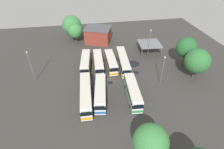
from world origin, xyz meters
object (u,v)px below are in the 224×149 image
Objects in this scene: lamp_post_by_building at (31,66)px; tree_northwest at (75,31)px; bus_row0_slot2 at (111,62)px; tree_west_edge at (151,141)px; depot_building at (98,35)px; tree_east_edge at (197,61)px; bus_row1_slot1 at (100,93)px; tree_south_edge at (187,48)px; bus_row1_slot0 at (86,94)px; bus_row0_slot0 at (86,62)px; lamp_post_near_entrance at (163,69)px; bus_row0_slot1 at (98,62)px; lamp_post_mid_lot at (149,43)px; tree_northeast at (72,25)px; bus_row0_slot3 at (123,61)px; bus_row1_slot3 at (133,92)px; maintenance_shelter at (150,44)px.

lamp_post_by_building is 1.24× the size of tree_northwest.
bus_row0_slot2 is 22.46m from tree_northwest.
lamp_post_by_building reaches higher than tree_west_edge.
tree_east_edge is (28.17, 23.39, 2.53)m from depot_building.
depot_building is (-32.28, 3.22, 1.00)m from bus_row1_slot1.
bus_row1_slot0 is at bearing -70.88° from tree_south_edge.
lamp_post_near_entrance is at bearing 59.70° from bus_row0_slot0.
bus_row1_slot1 is 29.27m from tree_south_edge.
bus_row0_slot1 and bus_row1_slot0 have the same top height.
bus_row0_slot0 is at bearing -169.68° from bus_row1_slot1.
lamp_post_mid_lot is at bearing 98.26° from bus_row0_slot0.
bus_row1_slot0 is at bearing 2.91° from tree_northwest.
lamp_post_by_building is at bearing -80.79° from bus_row0_slot2.
tree_south_edge is (26.46, 33.25, 0.61)m from tree_northeast.
bus_row1_slot1 is at bearing -4.71° from bus_row0_slot1.
bus_row0_slot3 is 1.70× the size of lamp_post_near_entrance.
tree_northwest is at bearing -125.43° from tree_south_edge.
bus_row1_slot1 is at bearing 8.74° from tree_northwest.
bus_row0_slot1 is at bearing -97.08° from tree_south_edge.
bus_row1_slot0 is 32.42m from tree_south_edge.
depot_building is (-18.68, -1.67, 1.00)m from bus_row0_slot2.
tree_south_edge is 1.04× the size of tree_east_edge.
lamp_post_near_entrance is (6.83, 33.51, -0.49)m from lamp_post_by_building.
tree_northeast is (-33.91, -23.00, 0.99)m from lamp_post_near_entrance.
bus_row1_slot3 is at bearing 20.20° from tree_northeast.
lamp_post_near_entrance is (10.35, 11.78, 2.63)m from bus_row0_slot2.
tree_south_edge is at bearing 126.02° from lamp_post_near_entrance.
bus_row1_slot0 is at bearing -81.30° from lamp_post_near_entrance.
bus_row0_slot0 is 21.12m from lamp_post_mid_lot.
depot_building reaches higher than bus_row0_slot0.
lamp_post_by_building is at bearing -126.51° from bus_row1_slot0.
tree_south_edge is (-11.67, 19.22, 4.23)m from bus_row1_slot3.
tree_northwest is (-19.91, -10.04, 2.71)m from bus_row0_slot2.
tree_east_edge is (33.04, 32.94, -0.08)m from tree_northeast.
lamp_post_mid_lot reaches higher than depot_building.
tree_south_edge reaches higher than lamp_post_near_entrance.
tree_west_edge is (20.52, -10.81, 1.15)m from lamp_post_near_entrance.
lamp_post_by_building is 43.86m from tree_east_edge.
lamp_post_mid_lot is at bearing 102.07° from lamp_post_by_building.
bus_row0_slot3 is 1.00× the size of bus_row1_slot0.
bus_row0_slot2 is at bearing 5.11° from depot_building.
maintenance_shelter is at bearing 123.48° from bus_row0_slot3.
tree_northeast is (-16.53, -25.77, 2.23)m from maintenance_shelter.
bus_row0_slot2 is 1.45× the size of tree_northwest.
depot_building is 1.31× the size of tree_east_edge.
tree_east_edge is at bearing 47.22° from tree_northwest.
bus_row0_slot1 is at bearing 17.83° from tree_northeast.
lamp_post_by_building is at bearing -72.57° from bus_row0_slot0.
bus_row0_slot0 is at bearing -18.28° from depot_building.
tree_northeast reaches higher than tree_south_edge.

